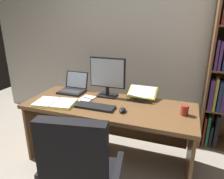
# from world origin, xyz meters

# --- Properties ---
(wall_back) EXTENTS (5.26, 0.12, 2.68)m
(wall_back) POSITION_xyz_m (0.00, 1.93, 1.34)
(wall_back) COLOR beige
(wall_back) RESTS_ON ground
(desk) EXTENTS (1.83, 0.72, 0.72)m
(desk) POSITION_xyz_m (-0.22, 0.97, 0.53)
(desk) COLOR brown
(desk) RESTS_ON ground
(monitor) EXTENTS (0.43, 0.16, 0.46)m
(monitor) POSITION_xyz_m (-0.32, 1.12, 0.95)
(monitor) COLOR black
(monitor) RESTS_ON desk
(laptop) EXTENTS (0.31, 0.30, 0.23)m
(laptop) POSITION_xyz_m (-0.79, 1.13, 0.77)
(laptop) COLOR black
(laptop) RESTS_ON desk
(keyboard) EXTENTS (0.42, 0.15, 0.02)m
(keyboard) POSITION_xyz_m (-0.32, 0.76, 0.73)
(keyboard) COLOR black
(keyboard) RESTS_ON desk
(computer_mouse) EXTENTS (0.06, 0.10, 0.04)m
(computer_mouse) POSITION_xyz_m (-0.02, 0.76, 0.74)
(computer_mouse) COLOR black
(computer_mouse) RESTS_ON desk
(reading_stand_with_book) EXTENTS (0.32, 0.28, 0.12)m
(reading_stand_with_book) POSITION_xyz_m (0.08, 1.19, 0.78)
(reading_stand_with_book) COLOR black
(reading_stand_with_book) RESTS_ON desk
(open_binder) EXTENTS (0.48, 0.35, 0.02)m
(open_binder) POSITION_xyz_m (-0.77, 0.71, 0.73)
(open_binder) COLOR yellow
(open_binder) RESTS_ON desk
(notepad) EXTENTS (0.17, 0.23, 0.01)m
(notepad) POSITION_xyz_m (-0.51, 0.94, 0.72)
(notepad) COLOR silver
(notepad) RESTS_ON desk
(pen) EXTENTS (0.14, 0.05, 0.01)m
(pen) POSITION_xyz_m (-0.49, 0.94, 0.73)
(pen) COLOR black
(pen) RESTS_ON notepad
(coffee_mug) EXTENTS (0.08, 0.08, 0.10)m
(coffee_mug) POSITION_xyz_m (0.56, 0.89, 0.77)
(coffee_mug) COLOR maroon
(coffee_mug) RESTS_ON desk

